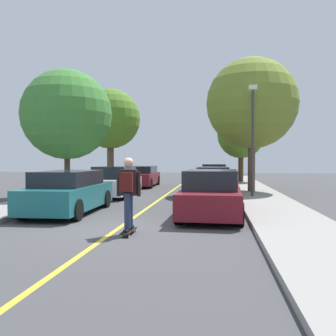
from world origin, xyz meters
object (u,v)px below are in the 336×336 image
parked_car_left_near (115,182)px  street_tree_left_nearest (67,115)px  street_tree_left_near (110,119)px  street_tree_right_near (241,135)px  parked_car_right_far (214,175)px  streetlamp (253,132)px  skateboarder (128,189)px  parked_car_right_near (213,181)px  parked_car_left_nearest (69,192)px  street_tree_right_nearest (252,104)px  parked_car_right_nearest (212,194)px  parked_car_left_far (142,176)px  skateboard (129,231)px

parked_car_left_near → street_tree_left_nearest: street_tree_left_nearest is taller
street_tree_left_nearest → street_tree_left_near: 6.84m
parked_car_left_near → street_tree_right_near: (6.66, 10.18, 2.90)m
parked_car_right_far → streetlamp: bearing=-79.0°
streetlamp → skateboarder: size_ratio=2.88×
parked_car_right_near → parked_car_left_nearest: bearing=-123.7°
street_tree_right_nearest → parked_car_right_nearest: bearing=-104.3°
parked_car_left_far → street_tree_right_nearest: street_tree_right_nearest is taller
parked_car_left_far → street_tree_right_near: size_ratio=0.90×
parked_car_left_nearest → street_tree_right_near: bearing=67.0°
parked_car_left_near → skateboard: (2.80, -8.62, -0.62)m
parked_car_left_near → street_tree_right_nearest: 8.03m
parked_car_right_near → parked_car_right_far: size_ratio=1.14×
street_tree_right_nearest → skateboard: (-3.86, -10.72, -4.58)m
skateboarder → parked_car_left_far: bearing=100.5°
parked_car_left_nearest → parked_car_left_far: size_ratio=0.95×
parked_car_right_nearest → parked_car_right_near: bearing=90.0°
parked_car_left_far → street_tree_right_nearest: (6.66, -4.30, 4.00)m
parked_car_left_far → parked_car_right_nearest: parked_car_right_nearest is taller
parked_car_right_far → streetlamp: size_ratio=0.83×
skateboarder → parked_car_right_far: bearing=83.7°
parked_car_right_nearest → skateboard: size_ratio=5.60×
street_tree_right_near → skateboarder: size_ratio=3.04×
street_tree_left_nearest → street_tree_right_nearest: size_ratio=0.84×
parked_car_left_nearest → skateboarder: size_ratio=2.60×
parked_car_right_nearest → street_tree_right_near: street_tree_right_near is taller
street_tree_left_near → street_tree_right_nearest: (8.61, -3.58, 0.28)m
street_tree_right_nearest → skateboarder: size_ratio=4.01×
street_tree_left_near → street_tree_right_near: (8.61, 4.50, -0.79)m
street_tree_right_near → streetlamp: street_tree_right_near is taller
parked_car_right_nearest → skateboarder: (-1.91, -3.10, 0.38)m
parked_car_right_far → street_tree_left_near: (-6.66, -2.83, 3.68)m
parked_car_right_nearest → street_tree_right_near: 16.12m
parked_car_left_nearest → street_tree_right_nearest: size_ratio=0.65×
parked_car_left_nearest → parked_car_right_nearest: size_ratio=0.95×
parked_car_right_far → skateboard: (-1.91, -17.14, -0.62)m
parked_car_left_nearest → parked_car_right_near: 8.48m
street_tree_left_near → parked_car_right_nearest: bearing=-59.3°
skateboard → street_tree_right_nearest: bearing=70.2°
parked_car_left_far → street_tree_right_near: (6.66, 3.77, 2.93)m
street_tree_right_near → skateboard: bearing=-101.6°
parked_car_right_near → parked_car_right_nearest: bearing=-90.0°
street_tree_right_nearest → street_tree_right_near: 8.15m
skateboarder → street_tree_right_near: bearing=78.4°
street_tree_right_near → parked_car_right_nearest: bearing=-97.1°
parked_car_left_far → parked_car_right_far: size_ratio=1.14×
parked_car_right_far → parked_car_left_far: bearing=-155.9°
street_tree_right_nearest → street_tree_left_nearest: bearing=-159.4°
parked_car_right_nearest → skateboard: parked_car_right_nearest is taller
parked_car_left_near → street_tree_left_near: street_tree_left_near is taller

